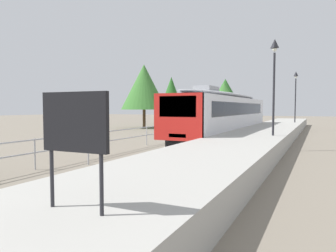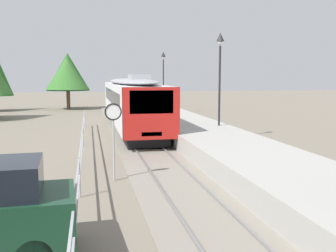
{
  "view_description": "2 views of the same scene",
  "coord_description": "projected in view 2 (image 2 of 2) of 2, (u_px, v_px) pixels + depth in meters",
  "views": [
    {
      "loc": [
        6.82,
        3.01,
        2.47
      ],
      "look_at": [
        0.4,
        16.47,
        1.6
      ],
      "focal_mm": 34.01,
      "sensor_mm": 36.0,
      "label": 1
    },
    {
      "loc": [
        -2.96,
        -0.14,
        3.71
      ],
      "look_at": [
        0.4,
        16.47,
        1.6
      ],
      "focal_mm": 41.94,
      "sensor_mm": 36.0,
      "label": 2
    }
  ],
  "objects": [
    {
      "name": "tree_behind_station_far",
      "position": [
        68.0,
        72.0,
        45.45
      ],
      "size": [
        4.94,
        4.94,
        6.51
      ],
      "color": "brown",
      "rests_on": "ground"
    },
    {
      "name": "platform_lamp_mid_platform",
      "position": [
        220.0,
        61.0,
        22.51
      ],
      "size": [
        0.34,
        0.34,
        5.35
      ],
      "color": "#232328",
      "rests_on": "station_platform"
    },
    {
      "name": "platform_lamp_far_end",
      "position": [
        163.0,
        68.0,
        39.49
      ],
      "size": [
        0.34,
        0.34,
        5.35
      ],
      "color": "#232328",
      "rests_on": "station_platform"
    },
    {
      "name": "track_rails",
      "position": [
        142.0,
        141.0,
        22.57
      ],
      "size": [
        3.2,
        60.0,
        0.14
      ],
      "color": "gray",
      "rests_on": "ground"
    },
    {
      "name": "ground_plane",
      "position": [
        89.0,
        144.0,
        21.99
      ],
      "size": [
        160.0,
        160.0,
        0.0
      ],
      "primitive_type": "plane",
      "color": "slate"
    },
    {
      "name": "carpark_fence",
      "position": [
        79.0,
        169.0,
        12.09
      ],
      "size": [
        0.06,
        36.06,
        1.25
      ],
      "color": "#9EA0A5",
      "rests_on": "ground"
    },
    {
      "name": "station_platform",
      "position": [
        197.0,
        133.0,
        23.16
      ],
      "size": [
        3.9,
        60.0,
        0.9
      ],
      "primitive_type": "cube",
      "color": "#A8A59E",
      "rests_on": "ground"
    },
    {
      "name": "tree_distant_centre",
      "position": [
        67.0,
        73.0,
        45.1
      ],
      "size": [
        4.96,
        4.96,
        6.02
      ],
      "color": "brown",
      "rests_on": "ground"
    },
    {
      "name": "commuter_train",
      "position": [
        131.0,
        99.0,
        28.1
      ],
      "size": [
        2.82,
        19.19,
        3.74
      ],
      "color": "silver",
      "rests_on": "track_rails"
    },
    {
      "name": "speed_limit_sign",
      "position": [
        113.0,
        122.0,
        13.89
      ],
      "size": [
        0.61,
        0.1,
        2.81
      ],
      "color": "#9EA0A5",
      "rests_on": "ground"
    }
  ]
}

